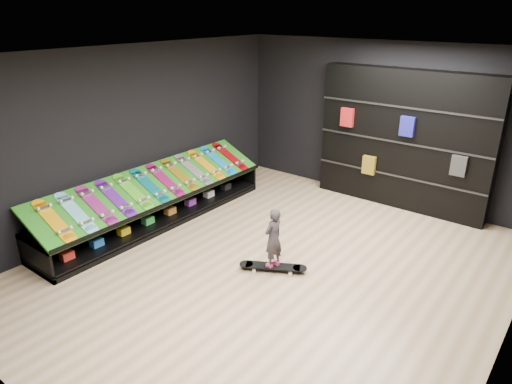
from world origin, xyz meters
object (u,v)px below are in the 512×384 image
Objects in this scene: back_shelving at (404,140)px; floor_skateboard at (273,268)px; child at (273,249)px; display_rack at (158,208)px.

back_shelving reaches higher than floor_skateboard.
back_shelving is at bearing 177.59° from child.
back_shelving is (3.06, 3.32, 1.03)m from display_rack.
display_rack is at bearing -86.89° from child.
display_rack is 4.59× the size of floor_skateboard.
floor_skateboard is 1.84× the size of child.
display_rack reaches higher than floor_skateboard.
floor_skateboard is (2.59, -0.10, -0.20)m from display_rack.
back_shelving is at bearing 52.61° from floor_skateboard.
back_shelving is 5.97× the size of child.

